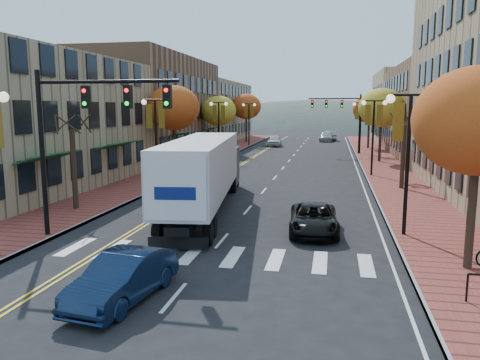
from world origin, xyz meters
The scene contains 30 objects.
ground centered at (0.00, 0.00, 0.00)m, with size 200.00×200.00×0.00m, color black.
sidewalk_left centered at (-9.00, 32.50, 0.07)m, with size 4.00×85.00×0.15m, color brown.
sidewalk_right centered at (9.00, 32.50, 0.07)m, with size 4.00×85.00×0.15m, color brown.
building_left_near centered at (-17.00, 13.00, 4.50)m, with size 12.00×22.00×9.00m, color #9E8966.
building_left_mid centered at (-17.00, 36.00, 5.50)m, with size 12.00×24.00×11.00m, color brown.
building_left_far centered at (-17.00, 61.00, 4.75)m, with size 12.00×26.00×9.50m, color #9E8966.
building_right_mid centered at (18.50, 42.00, 5.00)m, with size 15.00×24.00×10.00m, color brown.
building_right_far centered at (18.50, 64.00, 5.50)m, with size 15.00×20.00×11.00m, color #9E8966.
tree_left_a centered at (-9.00, 8.00, 2.25)m, with size 0.28×0.28×4.20m.
tree_left_b centered at (-9.00, 24.00, 5.45)m, with size 4.48×4.48×7.21m.
tree_left_c centered at (-9.00, 40.00, 5.05)m, with size 4.16×4.16×6.69m.
tree_left_d centered at (-9.00, 58.00, 5.60)m, with size 4.61×4.61×7.42m.
tree_right_a centered at (9.00, 2.00, 5.05)m, with size 4.16×4.16×6.69m.
tree_right_b centered at (9.00, 18.00, 2.25)m, with size 0.28×0.28×4.20m.
tree_right_c centered at (9.00, 34.00, 5.45)m, with size 4.48×4.48×7.21m.
tree_right_d centered at (9.00, 50.00, 5.29)m, with size 4.35×4.35×7.00m.
lamp_left_b centered at (-7.50, 16.00, 4.29)m, with size 1.96×0.36×6.05m.
lamp_left_c centered at (-7.50, 34.00, 4.29)m, with size 1.96×0.36×6.05m.
lamp_left_d centered at (-7.50, 52.00, 4.29)m, with size 1.96×0.36×6.05m.
lamp_right_a centered at (7.50, 6.00, 4.29)m, with size 1.96×0.36×6.05m.
lamp_right_b centered at (7.50, 24.00, 4.29)m, with size 1.96×0.36×6.05m.
lamp_right_c centered at (7.50, 42.00, 4.29)m, with size 1.96×0.36×6.05m.
traffic_mast_near centered at (-5.48, 3.00, 4.92)m, with size 6.10×0.35×7.00m.
traffic_mast_far centered at (5.48, 42.00, 4.92)m, with size 6.10×0.34×7.00m.
semi_truck centered at (-2.20, 9.48, 2.29)m, with size 4.41×15.83×3.91m.
navy_sedan centered at (-1.35, -2.46, 0.69)m, with size 1.46×4.19×1.38m, color #0D1C37.
black_suv centered at (3.69, 6.03, 0.63)m, with size 2.08×4.50×1.25m, color black.
car_far_white centered at (-3.80, 52.05, 0.80)m, with size 1.89×4.70×1.60m, color silver.
car_far_silver centered at (3.37, 63.16, 0.76)m, with size 2.12×5.20×1.51m, color #9E9EA5.
car_far_oncoming centered at (3.86, 65.43, 0.80)m, with size 1.70×4.87×1.60m, color #A9A9B1.
Camera 1 is at (4.43, -14.34, 5.50)m, focal length 35.00 mm.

